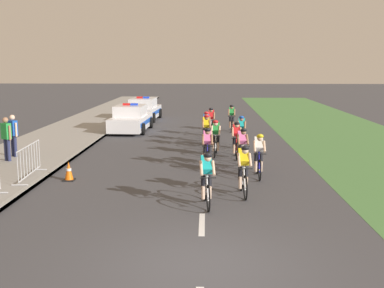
{
  "coord_description": "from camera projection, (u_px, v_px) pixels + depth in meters",
  "views": [
    {
      "loc": [
        0.09,
        -8.45,
        3.8
      ],
      "look_at": [
        -0.39,
        7.24,
        1.1
      ],
      "focal_mm": 44.02,
      "sensor_mm": 36.0,
      "label": 1
    }
  ],
  "objects": [
    {
      "name": "cyclist_fifth",
      "position": [
        242.0,
        147.0,
        17.09
      ],
      "size": [
        0.43,
        1.72,
        1.56
      ],
      "color": "black",
      "rests_on": "ground"
    },
    {
      "name": "cyclist_third",
      "position": [
        259.0,
        155.0,
        15.72
      ],
      "size": [
        0.42,
        1.72,
        1.56
      ],
      "color": "black",
      "rests_on": "ground"
    },
    {
      "name": "lane_markings_centre",
      "position": [
        204.0,
        169.0,
        17.16
      ],
      "size": [
        0.14,
        21.6,
        0.01
      ],
      "color": "white",
      "rests_on": "ground"
    },
    {
      "name": "crowd_barrier_middle",
      "position": [
        29.0,
        162.0,
        15.28
      ],
      "size": [
        0.64,
        2.32,
        1.07
      ],
      "color": "#B7BABF",
      "rests_on": "sidewalk_slab"
    },
    {
      "name": "cyclist_ninth",
      "position": [
        241.0,
        132.0,
        21.0
      ],
      "size": [
        0.45,
        1.72,
        1.56
      ],
      "color": "black",
      "rests_on": "ground"
    },
    {
      "name": "cyclist_fourth",
      "position": [
        207.0,
        147.0,
        17.13
      ],
      "size": [
        0.42,
        1.72,
        1.56
      ],
      "color": "black",
      "rests_on": "ground"
    },
    {
      "name": "police_car_second",
      "position": [
        143.0,
        110.0,
        31.71
      ],
      "size": [
        2.2,
        4.5,
        1.59
      ],
      "color": "silver",
      "rests_on": "ground"
    },
    {
      "name": "kerb_edge",
      "position": [
        96.0,
        141.0,
        22.91
      ],
      "size": [
        0.16,
        60.0,
        0.13
      ],
      "primitive_type": "cube",
      "color": "#9E9E99",
      "rests_on": "ground"
    },
    {
      "name": "grass_verge",
      "position": [
        360.0,
        143.0,
        22.53
      ],
      "size": [
        7.0,
        60.0,
        0.01
      ],
      "primitive_type": "cube",
      "color": "#4C7F42",
      "rests_on": "ground"
    },
    {
      "name": "cyclist_eighth",
      "position": [
        216.0,
        137.0,
        19.45
      ],
      "size": [
        0.44,
        1.72,
        1.56
      ],
      "color": "black",
      "rests_on": "ground"
    },
    {
      "name": "cyclist_second",
      "position": [
        244.0,
        169.0,
        13.57
      ],
      "size": [
        0.43,
        1.72,
        1.56
      ],
      "color": "black",
      "rests_on": "ground"
    },
    {
      "name": "cyclist_sixth",
      "position": [
        236.0,
        139.0,
        18.93
      ],
      "size": [
        0.42,
        1.72,
        1.56
      ],
      "color": "black",
      "rests_on": "ground"
    },
    {
      "name": "cyclist_lead",
      "position": [
        207.0,
        178.0,
        12.52
      ],
      "size": [
        0.45,
        1.72,
        1.56
      ],
      "color": "black",
      "rests_on": "ground"
    },
    {
      "name": "spectator_middle",
      "position": [
        6.0,
        136.0,
        17.8
      ],
      "size": [
        0.49,
        0.38,
        1.68
      ],
      "color": "#23284C",
      "rests_on": "sidewalk_slab"
    },
    {
      "name": "cyclist_tenth",
      "position": [
        232.0,
        117.0,
        26.44
      ],
      "size": [
        0.44,
        1.72,
        1.56
      ],
      "color": "black",
      "rests_on": "ground"
    },
    {
      "name": "cyclist_eleventh",
      "position": [
        206.0,
        126.0,
        22.8
      ],
      "size": [
        0.42,
        1.72,
        1.56
      ],
      "color": "black",
      "rests_on": "ground"
    },
    {
      "name": "traffic_cone_near",
      "position": [
        69.0,
        171.0,
        15.38
      ],
      "size": [
        0.36,
        0.36,
        0.64
      ],
      "color": "black",
      "rests_on": "ground"
    },
    {
      "name": "cyclist_seventh",
      "position": [
        206.0,
        130.0,
        21.43
      ],
      "size": [
        0.43,
        1.72,
        1.56
      ],
      "color": "black",
      "rests_on": "ground"
    },
    {
      "name": "ground_plane",
      "position": [
        201.0,
        265.0,
        8.97
      ],
      "size": [
        160.0,
        160.0,
        0.0
      ],
      "primitive_type": "plane",
      "color": "#424247"
    },
    {
      "name": "sidewalk_slab",
      "position": [
        55.0,
        141.0,
        22.97
      ],
      "size": [
        4.2,
        60.0,
        0.12
      ],
      "primitive_type": "cube",
      "color": "gray",
      "rests_on": "ground"
    },
    {
      "name": "police_car_nearest",
      "position": [
        131.0,
        119.0,
        26.49
      ],
      "size": [
        2.14,
        4.47,
        1.59
      ],
      "color": "white",
      "rests_on": "ground"
    },
    {
      "name": "cyclist_twelfth",
      "position": [
        211.0,
        121.0,
        24.7
      ],
      "size": [
        0.43,
        1.72,
        1.56
      ],
      "color": "black",
      "rests_on": "ground"
    },
    {
      "name": "spectator_closest",
      "position": [
        13.0,
        133.0,
        18.65
      ],
      "size": [
        0.47,
        0.39,
        1.68
      ],
      "color": "#23284C",
      "rests_on": "sidewalk_slab"
    }
  ]
}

